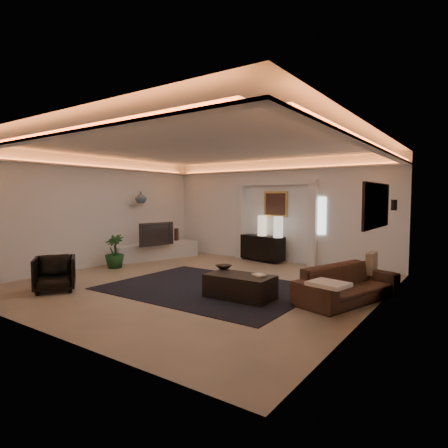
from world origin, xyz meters
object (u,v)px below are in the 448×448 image
Objects in this scene: console at (262,247)px; armchair at (55,274)px; coffee_table at (240,287)px; sofa at (348,283)px.

armchair is at bearing -94.47° from console.
console reaches higher than armchair.
coffee_table is 3.66m from armchair.
console is at bearing 18.21° from armchair.
console is 4.31m from sofa.
console is 0.64× the size of sofa.
console is at bearing 112.15° from coffee_table.
coffee_table is at bearing -54.11° from console.
coffee_table is (1.64, -3.76, -0.20)m from console.
sofa is at bearing 29.24° from coffee_table.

